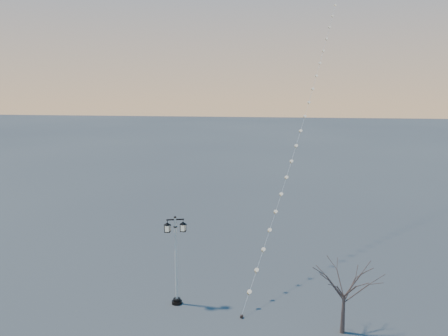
# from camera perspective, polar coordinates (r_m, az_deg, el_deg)

# --- Properties ---
(ground) EXTENTS (300.00, 300.00, 0.00)m
(ground) POSITION_cam_1_polar(r_m,az_deg,el_deg) (26.16, -0.07, -20.09)
(ground) COLOR #454647
(ground) RESTS_ON ground
(street_lamp) EXTENTS (1.39, 0.73, 5.59)m
(street_lamp) POSITION_cam_1_polar(r_m,az_deg,el_deg) (27.99, -6.05, -10.92)
(street_lamp) COLOR black
(street_lamp) RESTS_ON ground
(bare_tree) EXTENTS (2.42, 2.42, 4.01)m
(bare_tree) POSITION_cam_1_polar(r_m,az_deg,el_deg) (25.78, 14.90, -13.98)
(bare_tree) COLOR #44342E
(bare_tree) RESTS_ON ground
(kite_train) EXTENTS (9.96, 32.32, 28.51)m
(kite_train) POSITION_cam_1_polar(r_m,az_deg,el_deg) (40.02, 11.15, 11.65)
(kite_train) COLOR black
(kite_train) RESTS_ON ground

